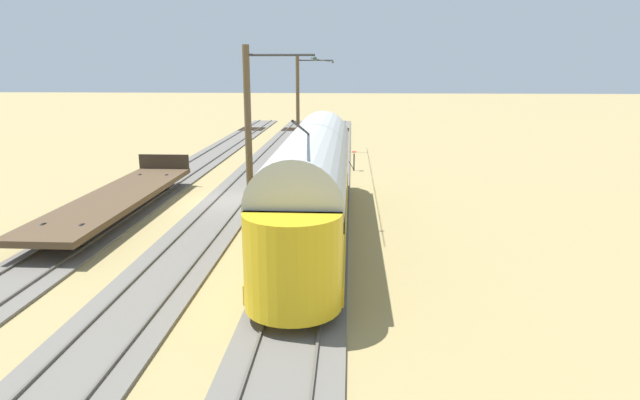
% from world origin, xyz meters
% --- Properties ---
extents(ground_plane, '(220.00, 220.00, 0.00)m').
position_xyz_m(ground_plane, '(0.00, 0.00, 0.00)').
color(ground_plane, '#9E8956').
extents(track_streetcar_siding, '(2.80, 80.00, 0.18)m').
position_xyz_m(track_streetcar_siding, '(-4.47, -0.31, 0.05)').
color(track_streetcar_siding, '#666059').
rests_on(track_streetcar_siding, ground).
extents(track_adjacent_siding, '(2.80, 80.00, 0.18)m').
position_xyz_m(track_adjacent_siding, '(0.00, -0.31, 0.05)').
color(track_adjacent_siding, '#666059').
rests_on(track_adjacent_siding, ground).
extents(track_third_siding, '(2.80, 80.00, 0.18)m').
position_xyz_m(track_third_siding, '(4.47, -0.31, 0.05)').
color(track_third_siding, '#666059').
rests_on(track_third_siding, ground).
extents(vintage_streetcar, '(2.65, 17.74, 5.09)m').
position_xyz_m(vintage_streetcar, '(-4.47, 4.91, 2.26)').
color(vintage_streetcar, gold).
rests_on(vintage_streetcar, ground).
extents(flatcar_adjacent, '(2.80, 13.11, 1.60)m').
position_xyz_m(flatcar_adjacent, '(4.47, 2.63, 0.86)').
color(flatcar_adjacent, brown).
rests_on(flatcar_adjacent, ground).
extents(catenary_pole_foreground, '(2.94, 0.28, 7.37)m').
position_xyz_m(catenary_pole_foreground, '(-1.83, -16.78, 3.85)').
color(catenary_pole_foreground, brown).
rests_on(catenary_pole_foreground, ground).
extents(catenary_pole_mid_near, '(2.94, 0.28, 7.37)m').
position_xyz_m(catenary_pole_mid_near, '(-1.83, 3.82, 3.85)').
color(catenary_pole_mid_near, brown).
rests_on(catenary_pole_mid_near, ground).
extents(overhead_wire_run, '(2.74, 24.60, 0.18)m').
position_xyz_m(overhead_wire_run, '(-4.38, -7.16, 6.83)').
color(overhead_wire_run, black).
rests_on(overhead_wire_run, ground).
extents(switch_stand, '(0.50, 0.30, 1.24)m').
position_xyz_m(switch_stand, '(-6.12, -8.72, 0.70)').
color(switch_stand, black).
rests_on(switch_stand, ground).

